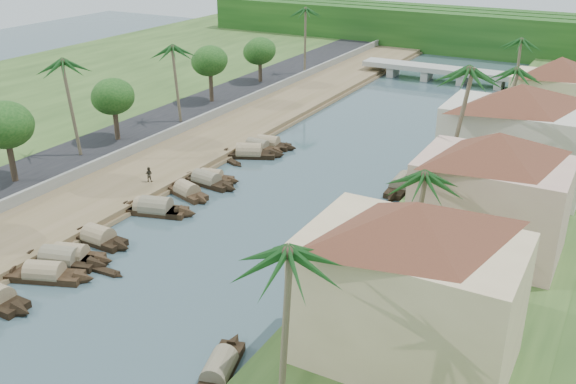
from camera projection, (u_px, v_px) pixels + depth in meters
The scene contains 42 objects.
ground at pixel (175, 279), 49.04m from camera, with size 220.00×220.00×0.00m, color #374C53.
left_bank at pixel (172, 159), 72.04m from camera, with size 10.00×180.00×0.80m, color brown.
right_bank at pixel (488, 224), 56.47m from camera, with size 16.00×180.00×1.20m, color #28431B.
road at pixel (115, 144), 75.69m from camera, with size 8.00×180.00×1.40m, color black.
retaining_wall at pixel (142, 145), 73.52m from camera, with size 0.40×180.00×1.10m, color slate.
treeline at pixel (486, 33), 127.83m from camera, with size 120.00×14.00×8.00m.
bridge at pixel (445, 72), 106.23m from camera, with size 28.00×4.00×2.40m.
building_near at pixel (411, 282), 36.49m from camera, with size 14.85×14.85×10.20m.
building_mid at pixel (491, 192), 49.01m from camera, with size 14.11×14.11×9.70m.
building_far at pixel (515, 136), 60.60m from camera, with size 15.59×15.59×10.20m.
building_distant at pixel (556, 95), 76.44m from camera, with size 12.62×12.62×9.20m.
sampan_2 at pixel (45, 274), 48.85m from camera, with size 8.17×4.50×2.15m.
sampan_3 at pixel (61, 260), 50.94m from camera, with size 8.53×4.04×2.25m.
sampan_4 at pixel (71, 256), 51.49m from camera, with size 7.54×3.77×2.12m.
sampan_5 at pixel (99, 238), 54.30m from camera, with size 7.03×2.08×2.24m.
sampan_6 at pixel (156, 209), 59.67m from camera, with size 8.38×4.08×2.42m.
sampan_7 at pixel (151, 209), 59.70m from camera, with size 8.43×3.78×2.20m.
sampan_8 at pixel (187, 192), 63.38m from camera, with size 6.84×3.52×2.09m.
sampan_9 at pixel (206, 181), 66.05m from camera, with size 8.18×2.32×2.06m.
sampan_10 at pixel (211, 177), 66.90m from camera, with size 6.56×2.70×1.83m.
sampan_11 at pixel (249, 153), 73.63m from camera, with size 8.41×5.22×2.39m.
sampan_12 at pixel (258, 146), 75.86m from camera, with size 7.63×1.84×1.85m.
sampan_13 at pixel (268, 144), 76.62m from camera, with size 7.68×2.54×2.09m.
sampan_14 at pixel (219, 370), 38.58m from camera, with size 3.51×7.96×1.94m.
sampan_15 at pixel (331, 255), 51.64m from camera, with size 4.45×7.17×1.98m.
sampan_16 at pixel (401, 185), 65.06m from camera, with size 2.08×8.87×2.16m.
canoe_1 at pixel (102, 271), 50.00m from camera, with size 4.29×0.84×0.69m.
canoe_2 at pixel (228, 160), 72.46m from camera, with size 5.17×2.64×0.76m.
palm_0 at pixel (281, 253), 30.08m from camera, with size 3.20×3.20×11.60m.
palm_1 at pixel (418, 175), 44.72m from camera, with size 3.20×3.20×9.41m.
palm_2 at pixel (457, 72), 52.66m from camera, with size 3.20×3.20×14.42m.
palm_3 at pixel (509, 71), 67.98m from camera, with size 3.20×3.20×10.94m.
palm_5 at pixel (67, 64), 66.42m from camera, with size 3.20×3.20×11.81m.
palm_6 at pixel (175, 49), 78.15m from camera, with size 3.20×3.20×10.95m.
palm_7 at pixel (522, 41), 84.09m from camera, with size 3.20×3.20×10.91m.
palm_8 at pixel (305, 10), 102.53m from camera, with size 3.20×3.20×11.97m.
tree_2 at pixel (5, 126), 61.27m from camera, with size 5.39×5.39×7.96m.
tree_3 at pixel (113, 97), 73.28m from camera, with size 4.81×4.81×7.09m.
tree_4 at pixel (210, 62), 88.41m from camera, with size 4.77×4.77×7.65m.
tree_5 at pixel (260, 52), 99.46m from camera, with size 4.75×4.75×6.72m.
tree_6 at pixel (572, 142), 58.48m from camera, with size 4.20×4.20×7.17m.
person_far at pixel (149, 174), 64.62m from camera, with size 0.74×0.58×1.53m, color #322D23.
Camera 1 is at (28.04, -32.91, 25.60)m, focal length 40.00 mm.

